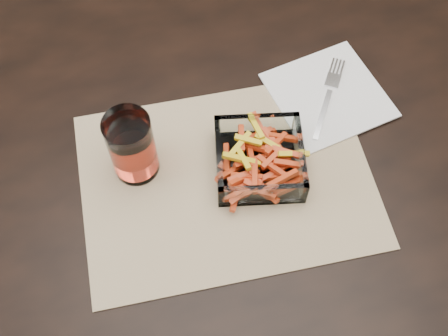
{
  "coord_description": "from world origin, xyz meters",
  "views": [
    {
      "loc": [
        -0.26,
        -0.48,
        1.53
      ],
      "look_at": [
        -0.14,
        -0.09,
        0.78
      ],
      "focal_mm": 45.0,
      "sensor_mm": 36.0,
      "label": 1
    }
  ],
  "objects_px": {
    "dining_table": "(283,140)",
    "fork": "(328,95)",
    "tumbler": "(132,148)",
    "glass_bowl": "(259,160)"
  },
  "relations": [
    {
      "from": "dining_table",
      "to": "fork",
      "type": "height_order",
      "value": "fork"
    },
    {
      "from": "dining_table",
      "to": "tumbler",
      "type": "distance_m",
      "value": 0.3
    },
    {
      "from": "dining_table",
      "to": "fork",
      "type": "bearing_deg",
      "value": 5.87
    },
    {
      "from": "dining_table",
      "to": "glass_bowl",
      "type": "distance_m",
      "value": 0.16
    },
    {
      "from": "dining_table",
      "to": "tumbler",
      "type": "bearing_deg",
      "value": -173.78
    },
    {
      "from": "tumbler",
      "to": "fork",
      "type": "distance_m",
      "value": 0.35
    },
    {
      "from": "dining_table",
      "to": "tumbler",
      "type": "relative_size",
      "value": 12.97
    },
    {
      "from": "dining_table",
      "to": "glass_bowl",
      "type": "bearing_deg",
      "value": -133.17
    },
    {
      "from": "dining_table",
      "to": "tumbler",
      "type": "height_order",
      "value": "tumbler"
    },
    {
      "from": "fork",
      "to": "tumbler",
      "type": "bearing_deg",
      "value": -138.19
    }
  ]
}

